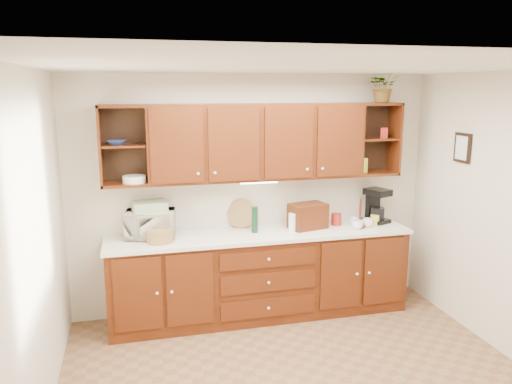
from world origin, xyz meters
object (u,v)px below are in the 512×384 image
coffee_maker (376,206)px  potted_plant (384,86)px  microwave (150,224)px  bread_box (308,216)px

coffee_maker → potted_plant: bearing=-68.0°
coffee_maker → potted_plant: (0.01, -0.01, 1.34)m
microwave → potted_plant: potted_plant is taller
coffee_maker → potted_plant: size_ratio=1.10×
microwave → bread_box: bearing=3.8°
microwave → bread_box: same height
coffee_maker → potted_plant: 1.34m
microwave → coffee_maker: (2.53, -0.01, 0.05)m
microwave → potted_plant: 2.90m
bread_box → coffee_maker: (0.85, 0.07, 0.05)m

